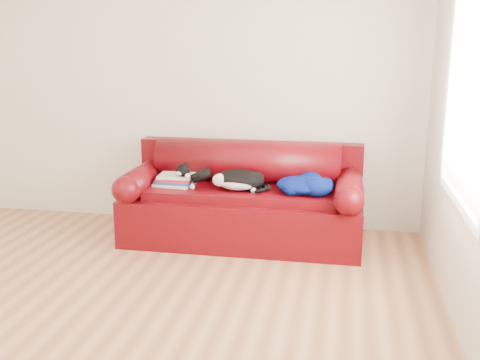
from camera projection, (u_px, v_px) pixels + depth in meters
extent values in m
plane|color=brown|center=(110.00, 308.00, 3.81)|extent=(4.50, 4.50, 0.00)
cube|color=beige|center=(187.00, 90.00, 5.41)|extent=(4.50, 0.02, 2.60)
cube|color=white|center=(470.00, 86.00, 3.33)|extent=(0.01, 1.10, 1.30)
cube|color=white|center=(470.00, 86.00, 3.33)|extent=(0.03, 1.30, 1.50)
cube|color=#370206|center=(243.00, 218.00, 5.07)|extent=(2.10, 0.90, 0.42)
cube|color=#370206|center=(242.00, 193.00, 4.97)|extent=(1.66, 0.62, 0.10)
cylinder|color=black|center=(133.00, 243.00, 4.97)|extent=(0.06, 0.06, 0.05)
cylinder|color=black|center=(346.00, 257.00, 4.64)|extent=(0.06, 0.06, 0.05)
cylinder|color=black|center=(158.00, 220.00, 5.60)|extent=(0.06, 0.06, 0.05)
cylinder|color=black|center=(347.00, 232.00, 5.26)|extent=(0.06, 0.06, 0.05)
cube|color=#370206|center=(250.00, 185.00, 5.37)|extent=(2.10, 0.18, 0.85)
cylinder|color=#370206|center=(248.00, 161.00, 5.20)|extent=(1.70, 0.40, 0.40)
cylinder|color=#370206|center=(144.00, 178.00, 5.16)|extent=(0.24, 0.88, 0.24)
sphere|color=#370206|center=(126.00, 190.00, 4.74)|extent=(0.24, 0.24, 0.24)
cylinder|color=#370206|center=(349.00, 187.00, 4.83)|extent=(0.24, 0.88, 0.24)
sphere|color=#370206|center=(349.00, 201.00, 4.41)|extent=(0.24, 0.24, 0.24)
cube|color=silver|center=(176.00, 184.00, 5.06)|extent=(0.35, 0.29, 0.02)
cube|color=white|center=(176.00, 184.00, 5.06)|extent=(0.34, 0.27, 0.02)
cube|color=#1E45A6|center=(175.00, 181.00, 5.05)|extent=(0.33, 0.26, 0.02)
cube|color=white|center=(175.00, 181.00, 5.05)|extent=(0.32, 0.25, 0.02)
cube|color=red|center=(175.00, 178.00, 5.05)|extent=(0.31, 0.24, 0.02)
cube|color=white|center=(175.00, 178.00, 5.05)|extent=(0.30, 0.23, 0.02)
cube|color=silver|center=(175.00, 176.00, 5.04)|extent=(0.31, 0.25, 0.02)
cube|color=white|center=(175.00, 176.00, 5.04)|extent=(0.30, 0.23, 0.02)
ellipsoid|color=black|center=(239.00, 180.00, 4.88)|extent=(0.47, 0.31, 0.18)
ellipsoid|color=silver|center=(237.00, 185.00, 4.83)|extent=(0.32, 0.19, 0.11)
ellipsoid|color=silver|center=(219.00, 180.00, 4.85)|extent=(0.14, 0.13, 0.11)
ellipsoid|color=black|center=(254.00, 181.00, 4.89)|extent=(0.21, 0.21, 0.15)
ellipsoid|color=black|center=(206.00, 173.00, 4.86)|extent=(0.15, 0.14, 0.11)
ellipsoid|color=silver|center=(203.00, 176.00, 4.84)|extent=(0.07, 0.06, 0.05)
sphere|color=#BF7272|center=(202.00, 176.00, 4.83)|extent=(0.02, 0.02, 0.02)
cone|color=black|center=(208.00, 168.00, 4.82)|extent=(0.06, 0.05, 0.05)
cone|color=black|center=(208.00, 167.00, 4.88)|extent=(0.06, 0.05, 0.05)
cylinder|color=black|center=(265.00, 187.00, 4.87)|extent=(0.12, 0.14, 0.04)
sphere|color=silver|center=(215.00, 189.00, 4.85)|extent=(0.04, 0.04, 0.04)
sphere|color=silver|center=(253.00, 191.00, 4.79)|extent=(0.04, 0.04, 0.04)
ellipsoid|color=#020D4E|center=(302.00, 184.00, 4.80)|extent=(0.50, 0.47, 0.14)
ellipsoid|color=#020D4E|center=(317.00, 186.00, 4.70)|extent=(0.31, 0.28, 0.16)
ellipsoid|color=#020D4E|center=(292.00, 183.00, 4.92)|extent=(0.31, 0.35, 0.11)
ellipsoid|color=#020D4E|center=(311.00, 180.00, 4.90)|extent=(0.25, 0.21, 0.16)
ellipsoid|color=#020D4E|center=(293.00, 189.00, 4.73)|extent=(0.20, 0.21, 0.10)
ellipsoid|color=white|center=(308.00, 185.00, 4.70)|extent=(0.20, 0.10, 0.04)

